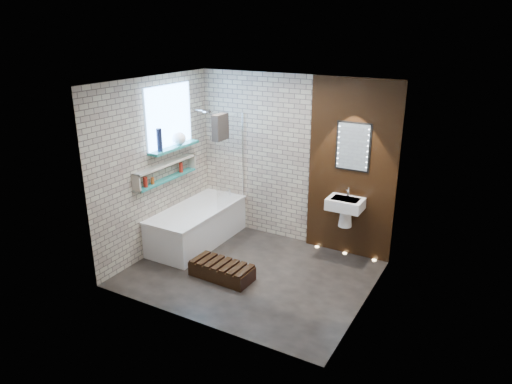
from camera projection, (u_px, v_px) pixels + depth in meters
The scene contains 15 objects.
ground at pixel (251, 273), 6.54m from camera, with size 3.20×3.20×0.00m, color black.
room_shell at pixel (250, 185), 6.10m from camera, with size 3.24×3.20×2.60m.
walnut_panel at pixel (352, 170), 6.71m from camera, with size 1.30×0.06×2.60m, color black.
clerestory_window at pixel (170, 122), 6.91m from camera, with size 0.18×1.00×0.94m.
display_niche at pixel (166, 172), 6.96m from camera, with size 0.14×1.30×0.26m.
bathtub at pixel (197, 225), 7.38m from camera, with size 0.79×1.74×0.70m.
bath_screen at pixel (230, 161), 7.24m from camera, with size 0.01×0.78×1.40m, color white.
towel at pixel (220, 127), 6.84m from camera, with size 0.11×0.29×0.38m, color black.
shower_head at pixel (208, 111), 7.24m from camera, with size 0.18×0.18×0.02m, color silver.
washbasin at pixel (345, 208), 6.72m from camera, with size 0.50×0.36×0.58m.
led_mirror at pixel (353, 147), 6.56m from camera, with size 0.50×0.02×0.70m.
walnut_step at pixel (222, 271), 6.39m from camera, with size 0.87×0.38×0.19m, color black.
niche_bottles at pixel (162, 176), 6.89m from camera, with size 0.06×0.87×0.15m.
sill_vases at pixel (175, 139), 6.97m from camera, with size 0.19×0.59×0.33m.
floor_uplights at pixel (345, 253), 7.09m from camera, with size 0.96×0.06×0.01m.
Camera 1 is at (2.89, -5.00, 3.27)m, focal length 32.96 mm.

